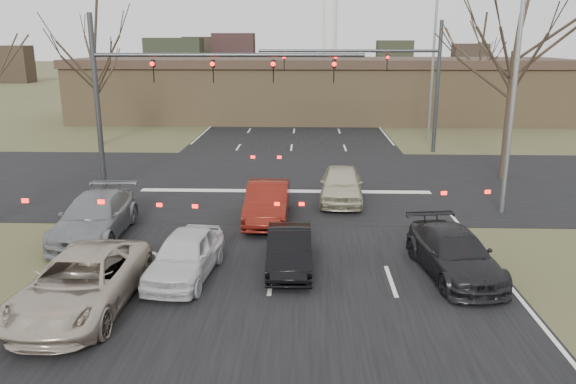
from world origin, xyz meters
name	(u,v)px	position (x,y,z in m)	size (l,w,h in m)	color
ground	(264,331)	(0.00, 0.00, 0.00)	(360.00, 360.00, 0.00)	#444B28
road_main	(299,96)	(0.00, 60.00, 0.01)	(14.00, 300.00, 0.02)	black
road_cross	(286,181)	(0.00, 15.00, 0.01)	(200.00, 14.00, 0.02)	black
building	(319,89)	(2.00, 38.00, 2.67)	(42.40, 10.40, 5.30)	olive
mast_arm_near	(168,81)	(-5.23, 13.00, 5.07)	(12.12, 0.24, 8.00)	#383A3D
mast_arm_far	(392,71)	(6.18, 23.00, 5.02)	(11.12, 0.24, 8.00)	#383A3D
streetlight_right_near	(511,74)	(8.82, 10.00, 5.59)	(2.34, 0.25, 10.00)	gray
streetlight_right_far	(431,59)	(9.32, 27.00, 5.59)	(2.34, 0.25, 10.00)	gray
tree_left_far	(91,32)	(-13.00, 25.00, 7.34)	(5.70, 5.70, 9.50)	black
tree_right_far	(482,39)	(15.00, 35.00, 6.96)	(5.40, 5.40, 9.00)	black
car_silver_suv	(81,283)	(-4.82, 1.00, 0.74)	(2.46, 5.34, 1.49)	#B6A793
car_white_sedan	(185,255)	(-2.56, 3.16, 0.69)	(1.63, 4.06, 1.38)	silver
car_black_hatch	(289,250)	(0.50, 3.89, 0.63)	(1.32, 3.79, 1.25)	black
car_charcoal_sedan	(454,254)	(5.44, 3.61, 0.67)	(1.88, 4.63, 1.34)	black
car_grey_ahead	(95,217)	(-6.50, 6.50, 0.76)	(2.13, 5.23, 1.52)	gray
car_red_ahead	(268,202)	(-0.50, 8.66, 0.75)	(1.59, 4.55, 1.50)	#5A140C
car_silver_ahead	(341,184)	(2.52, 11.49, 0.76)	(1.81, 4.49, 1.53)	#C0BA9B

